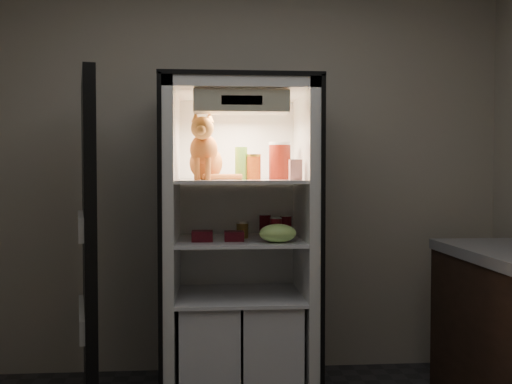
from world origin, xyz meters
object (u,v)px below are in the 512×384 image
(pepper_jar, at_px, (280,161))
(grape_bag, at_px, (278,233))
(refrigerator, at_px, (239,262))
(mayo_tub, at_px, (244,170))
(soda_can_c, at_px, (276,229))
(parmesan_shaker, at_px, (241,163))
(berry_box_left, at_px, (202,236))
(salsa_jar, at_px, (254,167))
(soda_can_a, at_px, (265,225))
(berry_box_right, at_px, (234,236))
(tabby_cat, at_px, (205,155))
(condiment_jar, at_px, (242,230))
(cream_carton, at_px, (295,170))
(soda_can_b, at_px, (286,227))

(pepper_jar, xyz_separation_m, grape_bag, (-0.04, -0.23, -0.41))
(refrigerator, distance_m, mayo_tub, 0.56)
(refrigerator, height_order, pepper_jar, refrigerator)
(soda_can_c, distance_m, grape_bag, 0.11)
(parmesan_shaker, relative_size, berry_box_left, 1.62)
(salsa_jar, relative_size, berry_box_left, 1.26)
(grape_bag, bearing_deg, refrigerator, 128.55)
(parmesan_shaker, xyz_separation_m, soda_can_c, (0.20, -0.11, -0.38))
(soda_can_a, distance_m, grape_bag, 0.35)
(berry_box_right, bearing_deg, soda_can_c, 3.48)
(grape_bag, distance_m, berry_box_left, 0.43)
(pepper_jar, height_order, soda_can_c, pepper_jar)
(tabby_cat, height_order, grape_bag, tabby_cat)
(salsa_jar, xyz_separation_m, grape_bag, (0.12, -0.21, -0.37))
(condiment_jar, bearing_deg, soda_can_a, 38.81)
(berry_box_right, bearing_deg, condiment_jar, 66.75)
(condiment_jar, xyz_separation_m, berry_box_right, (-0.06, -0.13, -0.02))
(cream_carton, xyz_separation_m, soda_can_c, (-0.10, 0.09, -0.34))
(parmesan_shaker, distance_m, salsa_jar, 0.08)
(grape_bag, relative_size, berry_box_right, 1.89)
(refrigerator, height_order, mayo_tub, refrigerator)
(berry_box_left, xyz_separation_m, berry_box_right, (0.18, -0.00, -0.00))
(soda_can_c, xyz_separation_m, berry_box_left, (-0.42, -0.01, -0.04))
(soda_can_c, bearing_deg, condiment_jar, 148.68)
(salsa_jar, bearing_deg, soda_can_c, -38.91)
(condiment_jar, bearing_deg, berry_box_right, -113.25)
(pepper_jar, distance_m, berry_box_left, 0.64)
(soda_can_a, bearing_deg, salsa_jar, -120.81)
(soda_can_a, height_order, grape_bag, soda_can_a)
(pepper_jar, height_order, soda_can_a, pepper_jar)
(mayo_tub, distance_m, soda_can_c, 0.42)
(cream_carton, xyz_separation_m, grape_bag, (-0.10, -0.02, -0.36))
(refrigerator, bearing_deg, soda_can_b, -4.79)
(pepper_jar, height_order, grape_bag, pepper_jar)
(cream_carton, bearing_deg, berry_box_left, 171.67)
(refrigerator, height_order, cream_carton, refrigerator)
(cream_carton, xyz_separation_m, soda_can_b, (-0.03, 0.21, -0.34))
(pepper_jar, height_order, soda_can_b, pepper_jar)
(pepper_jar, xyz_separation_m, cream_carton, (0.06, -0.21, -0.05))
(cream_carton, relative_size, soda_can_a, 0.87)
(berry_box_right, bearing_deg, cream_carton, -12.38)
(parmesan_shaker, xyz_separation_m, mayo_tub, (0.02, 0.07, -0.04))
(soda_can_a, bearing_deg, tabby_cat, -154.15)
(grape_bag, height_order, berry_box_right, grape_bag)
(condiment_jar, bearing_deg, tabby_cat, -164.83)
(parmesan_shaker, relative_size, soda_can_b, 1.45)
(soda_can_c, relative_size, condiment_jar, 1.32)
(salsa_jar, distance_m, cream_carton, 0.29)
(tabby_cat, bearing_deg, parmesan_shaker, 21.37)
(parmesan_shaker, height_order, salsa_jar, parmesan_shaker)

